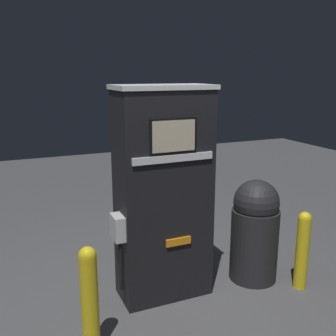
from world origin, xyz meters
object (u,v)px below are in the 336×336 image
Objects in this scene: gas_pump at (163,195)px; trash_bin at (255,230)px; safety_bollard at (90,298)px; safety_bollard_far at (302,248)px.

trash_bin is at bearing -6.94° from gas_pump.
safety_bollard is 1.82m from trash_bin.
safety_bollard is at bearing -166.16° from trash_bin.
safety_bollard is 0.82× the size of trash_bin.
safety_bollard is at bearing -146.07° from gas_pump.
trash_bin reaches higher than safety_bollard.
trash_bin is 1.33× the size of safety_bollard_far.
safety_bollard_far is (1.26, -0.45, -0.57)m from gas_pump.
gas_pump is 1.46m from safety_bollard_far.
trash_bin reaches higher than safety_bollard_far.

